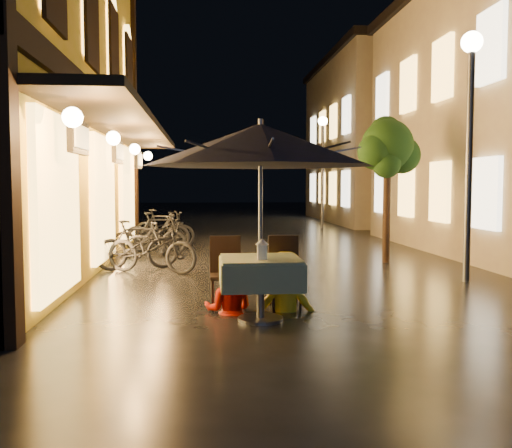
{
  "coord_description": "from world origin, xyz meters",
  "views": [
    {
      "loc": [
        -1.49,
        -7.34,
        1.68
      ],
      "look_at": [
        -0.8,
        0.14,
        1.15
      ],
      "focal_mm": 40.0,
      "sensor_mm": 36.0,
      "label": 1
    }
  ],
  "objects": [
    {
      "name": "streetlamp_far",
      "position": [
        3.0,
        14.0,
        2.92
      ],
      "size": [
        0.36,
        0.36,
        4.23
      ],
      "color": "#59595E",
      "rests_on": "ground"
    },
    {
      "name": "bicycle_4",
      "position": [
        -2.62,
        7.41,
        0.49
      ],
      "size": [
        1.96,
        1.17,
        0.97
      ],
      "primitive_type": "imported",
      "rotation": [
        0.0,
        0.0,
        1.87
      ],
      "color": "black",
      "rests_on": "ground"
    },
    {
      "name": "cafe_table",
      "position": [
        -0.8,
        -0.46,
        0.59
      ],
      "size": [
        0.99,
        0.99,
        0.78
      ],
      "color": "#59595E",
      "rests_on": "ground"
    },
    {
      "name": "street_tree",
      "position": [
        2.41,
        4.51,
        2.42
      ],
      "size": [
        1.43,
        1.2,
        3.15
      ],
      "color": "black",
      "rests_on": "ground"
    },
    {
      "name": "bicycle_3",
      "position": [
        -2.62,
        7.08,
        0.49
      ],
      "size": [
        1.68,
        0.88,
        0.97
      ],
      "primitive_type": "imported",
      "rotation": [
        0.0,
        0.0,
        1.85
      ],
      "color": "black",
      "rests_on": "ground"
    },
    {
      "name": "patio_umbrella",
      "position": [
        -0.8,
        -0.46,
        2.15
      ],
      "size": [
        2.83,
        2.83,
        2.46
      ],
      "color": "#59595E",
      "rests_on": "ground"
    },
    {
      "name": "bicycle_0",
      "position": [
        -2.47,
        3.46,
        0.48
      ],
      "size": [
        1.95,
        1.29,
        0.97
      ],
      "primitive_type": "imported",
      "rotation": [
        0.0,
        0.0,
        1.18
      ],
      "color": "black",
      "rests_on": "ground"
    },
    {
      "name": "ground",
      "position": [
        0.0,
        0.0,
        0.0
      ],
      "size": [
        90.0,
        90.0,
        0.0
      ],
      "primitive_type": "plane",
      "color": "black",
      "rests_on": "ground"
    },
    {
      "name": "bicycle_2",
      "position": [
        -2.77,
        6.06,
        0.46
      ],
      "size": [
        1.84,
        1.01,
        0.92
      ],
      "primitive_type": "imported",
      "rotation": [
        0.0,
        0.0,
        1.81
      ],
      "color": "black",
      "rests_on": "ground"
    },
    {
      "name": "east_building_far",
      "position": [
        7.49,
        18.0,
        3.66
      ],
      "size": [
        7.3,
        10.3,
        7.3
      ],
      "color": "tan",
      "rests_on": "ground"
    },
    {
      "name": "cafe_chair_right",
      "position": [
        -0.4,
        0.28,
        0.54
      ],
      "size": [
        0.42,
        0.42,
        0.97
      ],
      "color": "black",
      "rests_on": "ground"
    },
    {
      "name": "bicycle_1",
      "position": [
        -2.79,
        3.9,
        0.49
      ],
      "size": [
        1.7,
        0.9,
        0.98
      ],
      "primitive_type": "imported",
      "rotation": [
        0.0,
        0.0,
        1.86
      ],
      "color": "black",
      "rests_on": "ground"
    },
    {
      "name": "cafe_chair_left",
      "position": [
        -1.2,
        0.28,
        0.54
      ],
      "size": [
        0.42,
        0.42,
        0.97
      ],
      "color": "black",
      "rests_on": "ground"
    },
    {
      "name": "person_yellow",
      "position": [
        -0.41,
        0.09,
        0.76
      ],
      "size": [
        1.03,
        0.66,
        1.52
      ],
      "primitive_type": "imported",
      "rotation": [
        0.0,
        0.0,
        3.04
      ],
      "color": "yellow",
      "rests_on": "ground"
    },
    {
      "name": "person_orange",
      "position": [
        -1.17,
        0.04,
        0.69
      ],
      "size": [
        0.75,
        0.63,
        1.37
      ],
      "primitive_type": "imported",
      "rotation": [
        0.0,
        0.0,
        2.96
      ],
      "color": "#BD1000",
      "rests_on": "ground"
    },
    {
      "name": "bicycle_5",
      "position": [
        -2.67,
        8.62,
        0.49
      ],
      "size": [
        1.68,
        1.0,
        0.98
      ],
      "primitive_type": "imported",
      "rotation": [
        0.0,
        0.0,
        1.21
      ],
      "color": "black",
      "rests_on": "ground"
    },
    {
      "name": "table_lantern",
      "position": [
        -0.8,
        -0.64,
        0.92
      ],
      "size": [
        0.16,
        0.16,
        0.25
      ],
      "color": "white",
      "rests_on": "cafe_table"
    },
    {
      "name": "streetlamp_near",
      "position": [
        3.0,
        2.0,
        2.92
      ],
      "size": [
        0.36,
        0.36,
        4.23
      ],
      "color": "#59595E",
      "rests_on": "ground"
    }
  ]
}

